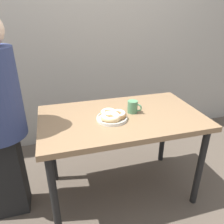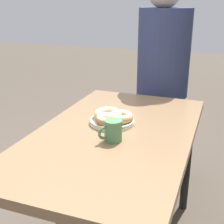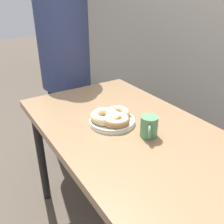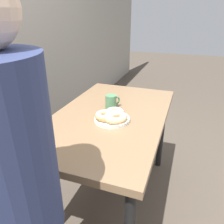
{
  "view_description": "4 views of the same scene",
  "coord_description": "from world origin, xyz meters",
  "px_view_note": "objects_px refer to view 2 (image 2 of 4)",
  "views": [
    {
      "loc": [
        -0.47,
        -1.25,
        1.46
      ],
      "look_at": [
        -0.09,
        0.1,
        0.79
      ],
      "focal_mm": 35.0,
      "sensor_mm": 36.0,
      "label": 1
    },
    {
      "loc": [
        1.25,
        0.59,
        1.32
      ],
      "look_at": [
        -0.09,
        0.1,
        0.79
      ],
      "focal_mm": 50.0,
      "sensor_mm": 36.0,
      "label": 2
    },
    {
      "loc": [
        0.8,
        -0.47,
        1.32
      ],
      "look_at": [
        -0.09,
        0.1,
        0.79
      ],
      "focal_mm": 40.0,
      "sensor_mm": 36.0,
      "label": 3
    },
    {
      "loc": [
        -1.22,
        -0.31,
        1.35
      ],
      "look_at": [
        -0.09,
        0.1,
        0.79
      ],
      "focal_mm": 35.0,
      "sensor_mm": 36.0,
      "label": 4
    }
  ],
  "objects_px": {
    "person_figure": "(163,77)",
    "dining_table": "(114,147)",
    "coffee_mug": "(113,131)",
    "donut_plate": "(112,118)"
  },
  "relations": [
    {
      "from": "dining_table",
      "to": "person_figure",
      "type": "bearing_deg",
      "value": 176.71
    },
    {
      "from": "dining_table",
      "to": "coffee_mug",
      "type": "distance_m",
      "value": 0.17
    },
    {
      "from": "person_figure",
      "to": "dining_table",
      "type": "bearing_deg",
      "value": -3.29
    },
    {
      "from": "coffee_mug",
      "to": "dining_table",
      "type": "bearing_deg",
      "value": -164.52
    },
    {
      "from": "coffee_mug",
      "to": "person_figure",
      "type": "bearing_deg",
      "value": 178.69
    },
    {
      "from": "donut_plate",
      "to": "dining_table",
      "type": "bearing_deg",
      "value": 27.51
    },
    {
      "from": "dining_table",
      "to": "coffee_mug",
      "type": "bearing_deg",
      "value": 15.48
    },
    {
      "from": "dining_table",
      "to": "person_figure",
      "type": "relative_size",
      "value": 0.83
    },
    {
      "from": "donut_plate",
      "to": "coffee_mug",
      "type": "height_order",
      "value": "coffee_mug"
    },
    {
      "from": "dining_table",
      "to": "person_figure",
      "type": "height_order",
      "value": "person_figure"
    }
  ]
}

